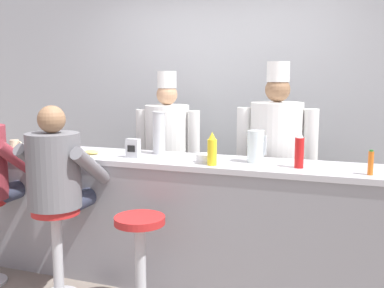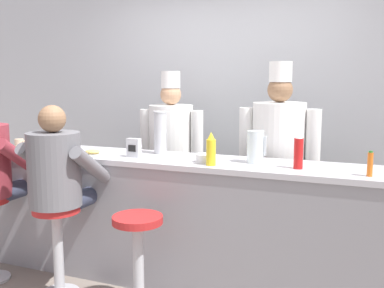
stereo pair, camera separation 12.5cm
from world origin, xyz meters
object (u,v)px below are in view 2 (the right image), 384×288
(cook_in_whites_near, at_px, (171,150))
(breakfast_plate, at_px, (93,154))
(napkin_dispenser_chrome, at_px, (134,148))
(mustard_bottle_yellow, at_px, (211,150))
(cook_in_whites_far, at_px, (278,156))
(coffee_mug_tan, at_px, (20,144))
(cup_stack_steel, at_px, (160,132))
(water_pitcher_clear, at_px, (255,147))
(diner_seated_grey, at_px, (58,176))
(hot_sauce_bottle_orange, at_px, (370,164))
(empty_stool_round, at_px, (138,248))
(cereal_bowl, at_px, (205,158))
(ketchup_bottle_red, at_px, (299,151))

(cook_in_whites_near, bearing_deg, breakfast_plate, -105.01)
(napkin_dispenser_chrome, bearing_deg, cook_in_whites_near, 95.01)
(mustard_bottle_yellow, xyz_separation_m, cook_in_whites_far, (0.32, 0.76, -0.15))
(coffee_mug_tan, xyz_separation_m, cup_stack_steel, (1.24, 0.23, 0.13))
(coffee_mug_tan, relative_size, cook_in_whites_near, 0.07)
(water_pitcher_clear, height_order, diner_seated_grey, diner_seated_grey)
(water_pitcher_clear, relative_size, breakfast_plate, 0.85)
(hot_sauce_bottle_orange, bearing_deg, cook_in_whites_near, 152.81)
(breakfast_plate, bearing_deg, cup_stack_steel, 33.69)
(mustard_bottle_yellow, bearing_deg, empty_stool_round, -135.68)
(mustard_bottle_yellow, height_order, water_pitcher_clear, mustard_bottle_yellow)
(water_pitcher_clear, xyz_separation_m, cereal_bowl, (-0.34, -0.10, -0.09))
(cereal_bowl, height_order, cook_in_whites_near, cook_in_whites_near)
(breakfast_plate, bearing_deg, napkin_dispenser_chrome, 13.39)
(mustard_bottle_yellow, bearing_deg, coffee_mug_tan, 177.36)
(breakfast_plate, height_order, cereal_bowl, cereal_bowl)
(hot_sauce_bottle_orange, distance_m, breakfast_plate, 2.02)
(napkin_dispenser_chrome, height_order, cook_in_whites_near, cook_in_whites_near)
(cereal_bowl, bearing_deg, cook_in_whites_far, 58.29)
(hot_sauce_bottle_orange, distance_m, diner_seated_grey, 2.13)
(water_pitcher_clear, height_order, cup_stack_steel, cup_stack_steel)
(cereal_bowl, relative_size, napkin_dispenser_chrome, 1.00)
(water_pitcher_clear, xyz_separation_m, diner_seated_grey, (-1.32, -0.55, -0.21))
(ketchup_bottle_red, relative_size, water_pitcher_clear, 1.10)
(breakfast_plate, height_order, cup_stack_steel, cup_stack_steel)
(cereal_bowl, height_order, cup_stack_steel, cup_stack_steel)
(coffee_mug_tan, xyz_separation_m, cook_in_whites_far, (2.11, 0.67, -0.08))
(water_pitcher_clear, distance_m, cup_stack_steel, 0.82)
(mustard_bottle_yellow, bearing_deg, napkin_dispenser_chrome, 172.26)
(coffee_mug_tan, height_order, cup_stack_steel, cup_stack_steel)
(hot_sauce_bottle_orange, height_order, cook_in_whites_far, cook_in_whites_far)
(diner_seated_grey, relative_size, cook_in_whites_near, 0.85)
(hot_sauce_bottle_orange, height_order, cereal_bowl, hot_sauce_bottle_orange)
(cook_in_whites_near, bearing_deg, cook_in_whites_far, -9.96)
(empty_stool_round, height_order, cook_in_whites_far, cook_in_whites_far)
(cereal_bowl, bearing_deg, water_pitcher_clear, 16.76)
(mustard_bottle_yellow, bearing_deg, cook_in_whites_far, 66.75)
(breakfast_plate, distance_m, cook_in_whites_near, 0.97)
(ketchup_bottle_red, relative_size, empty_stool_round, 0.38)
(ketchup_bottle_red, bearing_deg, coffee_mug_tan, -179.34)
(hot_sauce_bottle_orange, xyz_separation_m, cook_in_whites_near, (-1.77, 0.91, -0.15))
(napkin_dispenser_chrome, distance_m, empty_stool_round, 0.81)
(water_pitcher_clear, height_order, empty_stool_round, water_pitcher_clear)
(breakfast_plate, height_order, cook_in_whites_near, cook_in_whites_near)
(mustard_bottle_yellow, distance_m, water_pitcher_clear, 0.34)
(diner_seated_grey, xyz_separation_m, cook_in_whites_near, (0.31, 1.28, 0.02))
(cook_in_whites_near, xyz_separation_m, cook_in_whites_far, (1.06, -0.19, 0.04))
(ketchup_bottle_red, distance_m, coffee_mug_tan, 2.37)
(empty_stool_round, bearing_deg, hot_sauce_bottle_orange, 15.95)
(ketchup_bottle_red, relative_size, napkin_dispenser_chrome, 1.77)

